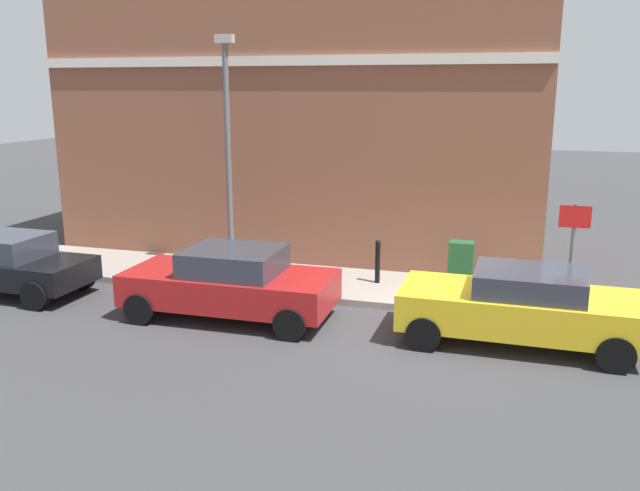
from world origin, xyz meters
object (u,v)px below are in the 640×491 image
object	(u,v)px
lamppost	(228,145)
car_red	(231,282)
bollard_far_kerb	(281,267)
utility_cabinet	(461,268)
bollard_near_cabinet	(378,260)
car_yellow	(520,305)
car_black	(2,263)
street_sign	(573,243)

from	to	relation	value
lamppost	car_red	bearing A→B (deg)	-156.15
bollard_far_kerb	lamppost	bearing A→B (deg)	55.01
utility_cabinet	bollard_near_cabinet	xyz separation A→B (m)	(0.10, 1.94, 0.02)
car_yellow	bollard_far_kerb	xyz separation A→B (m)	(1.44, 5.22, -0.05)
car_red	car_black	world-z (taller)	car_red
utility_cabinet	bollard_far_kerb	distance (m)	4.08
car_black	utility_cabinet	bearing A→B (deg)	-164.06
utility_cabinet	bollard_far_kerb	world-z (taller)	utility_cabinet
bollard_far_kerb	street_sign	bearing A→B (deg)	-89.58
car_yellow	lamppost	world-z (taller)	lamppost
car_yellow	street_sign	bearing A→B (deg)	-121.62
car_red	lamppost	world-z (taller)	lamppost
street_sign	lamppost	distance (m)	8.18
car_yellow	car_black	bearing A→B (deg)	1.41
utility_cabinet	car_yellow	bearing A→B (deg)	-153.10
car_black	street_sign	distance (m)	12.57
car_yellow	utility_cabinet	xyz separation A→B (m)	(2.54, 1.29, -0.07)
car_black	bollard_near_cabinet	xyz separation A→B (m)	(2.79, -8.27, -0.02)
utility_cabinet	bollard_far_kerb	bearing A→B (deg)	105.76
car_yellow	utility_cabinet	bearing A→B (deg)	-62.44
car_yellow	bollard_far_kerb	bearing A→B (deg)	-14.70
car_yellow	bollard_near_cabinet	distance (m)	4.17
car_yellow	bollard_far_kerb	distance (m)	5.42
utility_cabinet	street_sign	bearing A→B (deg)	-115.56
utility_cabinet	car_black	bearing A→B (deg)	104.79
car_red	utility_cabinet	size ratio (longest dim) A/B	3.75
utility_cabinet	street_sign	size ratio (longest dim) A/B	0.50
bollard_far_kerb	lamppost	distance (m)	3.37
bollard_far_kerb	street_sign	world-z (taller)	street_sign
car_black	utility_cabinet	xyz separation A→B (m)	(2.69, -10.20, -0.05)
bollard_far_kerb	utility_cabinet	bearing A→B (deg)	-74.24
car_red	utility_cabinet	distance (m)	5.21
car_yellow	car_black	world-z (taller)	car_yellow
bollard_near_cabinet	street_sign	distance (m)	4.43
utility_cabinet	lamppost	bearing A→B (deg)	88.75
utility_cabinet	bollard_near_cabinet	world-z (taller)	utility_cabinet
car_black	bollard_far_kerb	distance (m)	6.47
car_red	car_black	bearing A→B (deg)	-0.94
bollard_far_kerb	car_yellow	bearing A→B (deg)	-105.37
car_black	bollard_far_kerb	bearing A→B (deg)	-164.68
bollard_near_cabinet	car_red	bearing A→B (deg)	138.63
car_red	bollard_far_kerb	distance (m)	1.70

